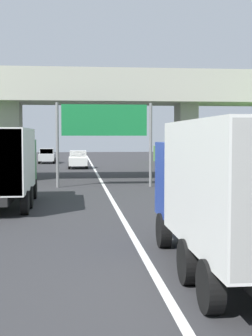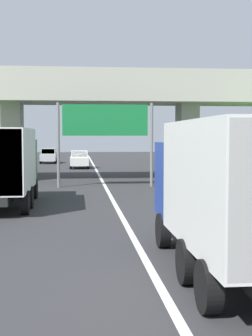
{
  "view_description": "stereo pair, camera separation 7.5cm",
  "coord_description": "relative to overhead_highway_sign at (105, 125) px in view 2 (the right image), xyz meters",
  "views": [
    {
      "loc": [
        -1.75,
        4.71,
        3.11
      ],
      "look_at": [
        0.0,
        21.49,
        2.0
      ],
      "focal_mm": 51.7,
      "sensor_mm": 36.0,
      "label": 1
    },
    {
      "loc": [
        -1.68,
        4.7,
        3.11
      ],
      "look_at": [
        0.0,
        21.49,
        2.0
      ],
      "focal_mm": 51.7,
      "sensor_mm": 36.0,
      "label": 2
    }
  ],
  "objects": [
    {
      "name": "overpass_bridge",
      "position": [
        0.0,
        4.9,
        1.97
      ],
      "size": [
        40.0,
        4.8,
        7.64
      ],
      "color": "#ADA89E",
      "rests_on": "ground"
    },
    {
      "name": "overhead_highway_sign",
      "position": [
        0.0,
        0.0,
        0.0
      ],
      "size": [
        5.88,
        0.18,
        5.14
      ],
      "color": "slate",
      "rests_on": "ground"
    },
    {
      "name": "car_white",
      "position": [
        -1.53,
        17.64,
        -2.92
      ],
      "size": [
        1.86,
        4.1,
        1.72
      ],
      "color": "silver",
      "rests_on": "ground"
    },
    {
      "name": "truck_green",
      "position": [
        -4.83,
        -7.89,
        -1.84
      ],
      "size": [
        2.44,
        7.3,
        3.44
      ],
      "color": "black",
      "rests_on": "ground"
    },
    {
      "name": "lane_centre_stripe",
      "position": [
        0.0,
        -2.92,
        -3.77
      ],
      "size": [
        0.2,
        102.53,
        0.01
      ],
      "primitive_type": "cube",
      "color": "white",
      "rests_on": "ground"
    },
    {
      "name": "truck_blue",
      "position": [
        1.66,
        -19.08,
        -1.84
      ],
      "size": [
        2.44,
        7.3,
        3.44
      ],
      "color": "black",
      "rests_on": "ground"
    },
    {
      "name": "car_silver",
      "position": [
        -5.04,
        26.81,
        -2.92
      ],
      "size": [
        1.86,
        4.1,
        1.72
      ],
      "color": "#B2B5B7",
      "rests_on": "ground"
    }
  ]
}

